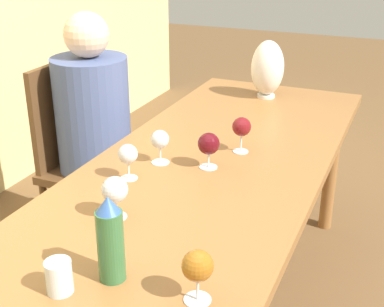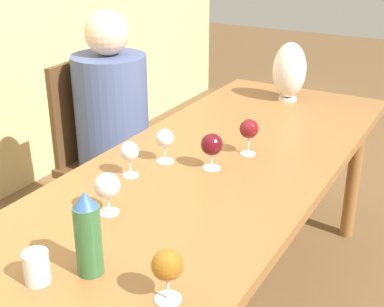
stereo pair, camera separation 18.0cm
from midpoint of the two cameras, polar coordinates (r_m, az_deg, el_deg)
dining_table at (r=1.67m, az=-6.71°, el=-8.58°), size 3.03×0.83×0.75m
water_bottle at (r=1.34m, az=-12.59°, el=-9.09°), size 0.07×0.07×0.23m
water_tumbler at (r=1.36m, az=-17.80°, el=-12.52°), size 0.06×0.06×0.08m
vase at (r=2.70m, az=6.16°, el=9.00°), size 0.16×0.16×0.29m
wine_glass_0 at (r=2.03m, az=2.80°, el=2.74°), size 0.07×0.07×0.14m
wine_glass_1 at (r=1.90m, az=-0.92°, el=0.93°), size 0.08×0.08×0.13m
wine_glass_3 at (r=1.95m, az=-6.10°, el=1.35°), size 0.07×0.07×0.13m
wine_glass_5 at (r=1.61m, az=-11.45°, el=-3.96°), size 0.08×0.08×0.13m
wine_glass_6 at (r=1.84m, az=-9.66°, el=-0.21°), size 0.07×0.07×0.13m
wine_glass_7 at (r=1.25m, az=-3.63°, el=-12.11°), size 0.08×0.08×0.13m
chair_far at (r=2.72m, az=-13.41°, el=-0.22°), size 0.44×0.44×0.96m
person_far at (r=2.61m, az=-12.10°, el=2.25°), size 0.35×0.35×1.21m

